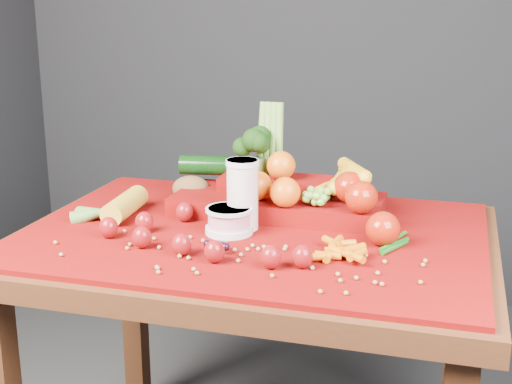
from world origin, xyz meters
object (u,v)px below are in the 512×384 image
(table, at_px, (254,273))
(milk_glass, at_px, (242,192))
(yogurt_bowl, at_px, (229,220))
(produce_mound, at_px, (287,190))

(table, height_order, milk_glass, milk_glass)
(table, bearing_deg, yogurt_bowl, -146.76)
(table, relative_size, milk_glass, 6.63)
(table, bearing_deg, produce_mound, 74.73)
(produce_mound, bearing_deg, yogurt_bowl, -116.03)
(table, bearing_deg, milk_glass, 165.62)
(milk_glass, height_order, produce_mound, produce_mound)
(table, distance_m, produce_mound, 0.23)
(table, xyz_separation_m, milk_glass, (-0.03, 0.01, 0.20))
(table, distance_m, yogurt_bowl, 0.15)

